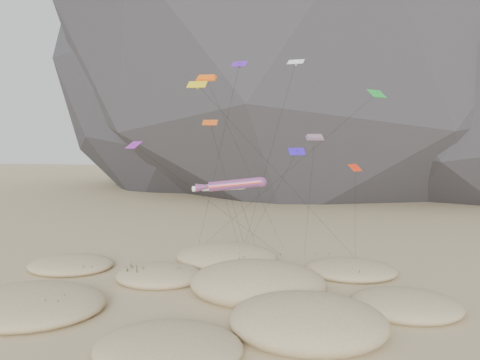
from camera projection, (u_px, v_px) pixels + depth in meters
name	position (u px, v px, depth m)	size (l,w,h in m)	color
ground	(227.00, 308.00, 47.40)	(500.00, 500.00, 0.00)	#CCB789
dunes	(220.00, 289.00, 51.22)	(52.53, 39.64, 4.47)	#CCB789
dune_grass	(209.00, 289.00, 50.75)	(44.25, 27.00, 1.54)	black
kite_stakes	(275.00, 252.00, 70.52)	(23.88, 5.13, 0.30)	#3F2D1E
rainbow_tube_kite	(233.00, 185.00, 54.49)	(8.34, 14.48, 12.77)	#F33819
white_tube_kite	(220.00, 187.00, 57.85)	(6.90, 13.26, 11.87)	white
orange_parafoil	(207.00, 80.00, 63.11)	(10.87, 11.18, 25.87)	#F35D0C
multi_parafoil	(315.00, 139.00, 59.36)	(2.74, 9.26, 17.79)	#FB561A
delta_kites	(258.00, 117.00, 57.57)	(32.82, 16.62, 27.25)	#571DAD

